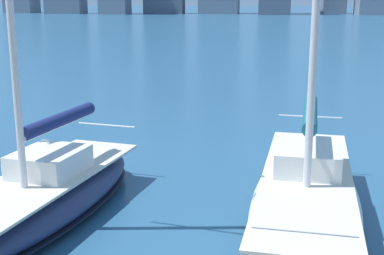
# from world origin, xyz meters

# --- Properties ---
(sailboat_teal) EXTENTS (3.08, 8.91, 10.60)m
(sailboat_teal) POSITION_xyz_m (-2.02, -6.74, 0.70)
(sailboat_teal) COLOR white
(sailboat_teal) RESTS_ON ground
(sailboat_navy) EXTENTS (3.63, 7.94, 10.46)m
(sailboat_navy) POSITION_xyz_m (4.01, -6.34, 0.61)
(sailboat_navy) COLOR navy
(sailboat_navy) RESTS_ON ground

